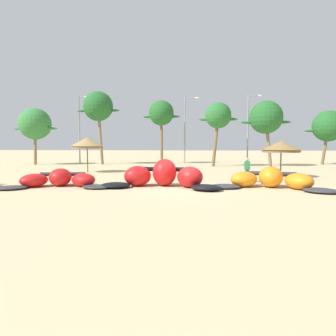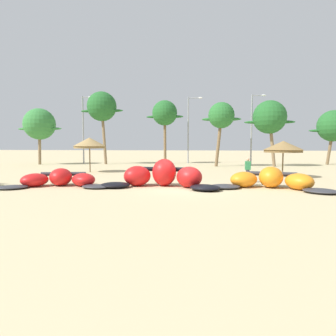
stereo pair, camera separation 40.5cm
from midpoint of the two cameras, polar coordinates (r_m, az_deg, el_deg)
ground_plane at (r=17.16m, az=3.31°, el=-3.87°), size 260.00×260.00×0.00m
kite_left at (r=18.97m, az=-19.39°, el=-2.08°), size 6.57×3.76×1.06m
kite_left_of_center at (r=17.73m, az=-0.33°, el=-1.56°), size 7.25×3.52×1.64m
kite_center at (r=18.10m, az=19.55°, el=-2.19°), size 6.87×3.94×1.22m
beach_umbrella_near_van at (r=28.24m, az=-14.29°, el=4.64°), size 2.96×2.96×3.16m
beach_umbrella_middle at (r=24.57m, az=21.50°, el=3.80°), size 2.96×2.96×2.78m
person_near_kites at (r=20.34m, az=15.47°, el=-0.41°), size 0.36×0.24×1.62m
palm_leftmost at (r=41.86m, az=-22.99°, el=7.65°), size 5.97×3.98×7.15m
palm_left at (r=40.32m, az=-12.19°, el=11.27°), size 5.69×3.79×9.36m
palm_left_of_gap at (r=40.62m, az=-0.34°, el=10.30°), size 5.02×3.34×8.44m
palm_center_left at (r=35.62m, az=10.42°, el=9.68°), size 4.51×3.00×7.41m
palm_center_right at (r=37.01m, az=19.06°, el=9.06°), size 5.74×3.83×7.62m
palm_right_of_gap at (r=43.45m, az=29.18°, el=6.97°), size 5.92×3.94×6.87m
lamppost_west at (r=41.50m, az=-15.44°, el=7.61°), size 1.41×0.24×8.89m
lamppost_west_center at (r=41.13m, az=4.38°, el=7.92°), size 1.99×0.24×8.96m
lamppost_east_center at (r=38.70m, az=16.09°, el=7.74°), size 1.74×0.24×8.67m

